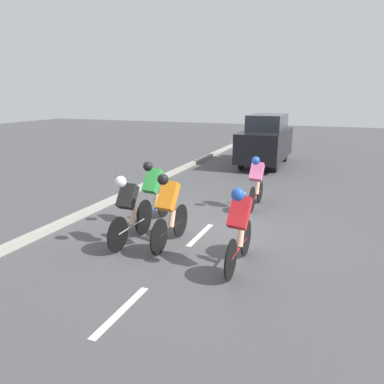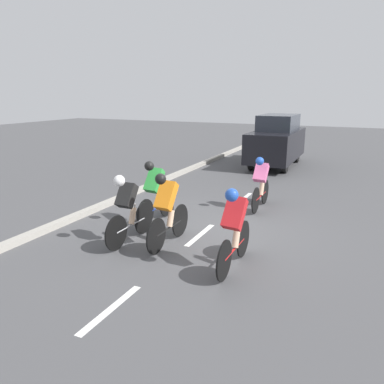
% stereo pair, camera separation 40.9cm
% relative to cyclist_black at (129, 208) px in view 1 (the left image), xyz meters
% --- Properties ---
extents(ground_plane, '(60.00, 60.00, 0.00)m').
position_rel_cyclist_black_xyz_m(ground_plane, '(-1.17, -1.39, -0.77)').
color(ground_plane, '#4C4C4F').
extents(lane_stripe_near, '(0.12, 1.40, 0.01)m').
position_rel_cyclist_black_xyz_m(lane_stripe_near, '(-1.17, 2.20, -0.77)').
color(lane_stripe_near, white).
rests_on(lane_stripe_near, ground).
extents(lane_stripe_mid, '(0.12, 1.40, 0.01)m').
position_rel_cyclist_black_xyz_m(lane_stripe_mid, '(-1.17, -1.00, -0.77)').
color(lane_stripe_mid, white).
rests_on(lane_stripe_mid, ground).
extents(lane_stripe_far, '(0.12, 1.40, 0.01)m').
position_rel_cyclist_black_xyz_m(lane_stripe_far, '(-1.17, -4.20, -0.77)').
color(lane_stripe_far, white).
rests_on(lane_stripe_far, ground).
extents(curb, '(0.20, 29.44, 0.14)m').
position_rel_cyclist_black_xyz_m(curb, '(2.03, -1.00, -0.70)').
color(curb, '#A8A399').
rests_on(curb, ground).
extents(cyclist_black, '(0.32, 1.72, 1.47)m').
position_rel_cyclist_black_xyz_m(cyclist_black, '(0.00, 0.00, 0.00)').
color(cyclist_black, black).
rests_on(cyclist_black, ground).
extents(cyclist_pink, '(0.34, 1.66, 1.44)m').
position_rel_cyclist_black_xyz_m(cyclist_pink, '(-1.85, -3.41, -0.02)').
color(cyclist_pink, black).
rests_on(cyclist_pink, ground).
extents(cyclist_orange, '(0.33, 1.73, 1.54)m').
position_rel_cyclist_black_xyz_m(cyclist_orange, '(-0.80, -0.19, 0.03)').
color(cyclist_orange, black).
rests_on(cyclist_orange, ground).
extents(cyclist_green, '(0.34, 1.72, 1.54)m').
position_rel_cyclist_black_xyz_m(cyclist_green, '(0.11, -1.27, 0.03)').
color(cyclist_green, black).
rests_on(cyclist_green, ground).
extents(cyclist_red, '(0.35, 1.74, 1.53)m').
position_rel_cyclist_black_xyz_m(cyclist_red, '(-2.36, 0.26, 0.03)').
color(cyclist_red, black).
rests_on(cyclist_red, ground).
extents(support_car, '(1.70, 4.22, 2.14)m').
position_rel_cyclist_black_xyz_m(support_car, '(-0.86, -9.76, 0.30)').
color(support_car, black).
rests_on(support_car, ground).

